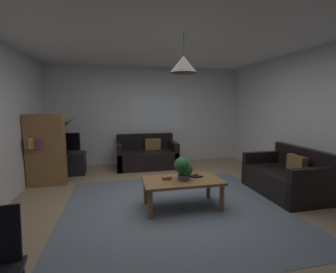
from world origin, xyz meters
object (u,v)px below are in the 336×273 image
object	(u,v)px
remote_on_table_0	(194,175)
pendant_lamp	(183,64)
potted_palm_corner	(59,144)
bookshelf_corner	(45,150)
potted_plant_on_table	(183,168)
coffee_table	(182,184)
remote_on_table_1	(198,177)
couch_under_window	(147,156)
couch_right_side	(286,179)
tv_stand	(65,164)
book_on_table_1	(167,177)
book_on_table_0	(167,179)
tv	(63,143)

from	to	relation	value
remote_on_table_0	pendant_lamp	bearing A→B (deg)	-95.76
potted_palm_corner	bookshelf_corner	distance (m)	1.12
potted_plant_on_table	pendant_lamp	xyz separation A→B (m)	(-0.01, 0.02, 1.52)
bookshelf_corner	pendant_lamp	xyz separation A→B (m)	(2.31, -1.56, 1.45)
coffee_table	remote_on_table_0	world-z (taller)	remote_on_table_0
pendant_lamp	remote_on_table_0	bearing A→B (deg)	27.46
remote_on_table_1	pendant_lamp	world-z (taller)	pendant_lamp
couch_under_window	coffee_table	bearing A→B (deg)	-84.98
potted_plant_on_table	potted_palm_corner	distance (m)	3.56
couch_right_side	potted_palm_corner	size ratio (longest dim) A/B	1.02
tv_stand	pendant_lamp	distance (m)	3.63
couch_right_side	tv_stand	distance (m)	4.58
remote_on_table_0	pendant_lamp	size ratio (longest dim) A/B	0.30
book_on_table_1	tv_stand	size ratio (longest dim) A/B	0.16
coffee_table	potted_palm_corner	world-z (taller)	potted_palm_corner
remote_on_table_1	potted_plant_on_table	world-z (taller)	potted_plant_on_table
tv_stand	pendant_lamp	world-z (taller)	pendant_lamp
book_on_table_0	couch_under_window	bearing A→B (deg)	89.74
book_on_table_0	potted_palm_corner	distance (m)	3.36
tv	potted_palm_corner	size ratio (longest dim) A/B	0.54
remote_on_table_0	potted_plant_on_table	xyz separation A→B (m)	(-0.22, -0.14, 0.17)
bookshelf_corner	potted_plant_on_table	bearing A→B (deg)	-34.20
tv_stand	pendant_lamp	bearing A→B (deg)	-46.44
coffee_table	couch_right_side	bearing A→B (deg)	4.51
book_on_table_1	potted_plant_on_table	distance (m)	0.29
couch_right_side	book_on_table_1	size ratio (longest dim) A/B	9.77
coffee_table	bookshelf_corner	bearing A→B (deg)	146.04
couch_under_window	remote_on_table_1	size ratio (longest dim) A/B	9.31
tv	pendant_lamp	xyz separation A→B (m)	(2.13, -2.22, 1.42)
tv_stand	pendant_lamp	size ratio (longest dim) A/B	1.66
couch_right_side	tv_stand	xyz separation A→B (m)	(-4.08, 2.09, -0.03)
tv_stand	remote_on_table_0	bearing A→B (deg)	-42.04
potted_plant_on_table	tv_stand	distance (m)	3.13
remote_on_table_0	potted_palm_corner	size ratio (longest dim) A/B	0.12
couch_under_window	couch_right_side	xyz separation A→B (m)	(2.17, -2.35, 0.00)
potted_plant_on_table	tv	distance (m)	3.10
coffee_table	bookshelf_corner	world-z (taller)	bookshelf_corner
couch_under_window	tv_stand	world-z (taller)	couch_under_window
couch_under_window	potted_palm_corner	xyz separation A→B (m)	(-2.10, 0.18, 0.35)
book_on_table_0	pendant_lamp	size ratio (longest dim) A/B	0.24
book_on_table_1	potted_palm_corner	distance (m)	3.35
tv_stand	tv	distance (m)	0.48
couch_right_side	pendant_lamp	xyz separation A→B (m)	(-1.95, -0.15, 1.87)
couch_right_side	remote_on_table_0	size ratio (longest dim) A/B	8.53
coffee_table	potted_plant_on_table	world-z (taller)	potted_plant_on_table
couch_right_side	bookshelf_corner	distance (m)	4.51
couch_right_side	remote_on_table_1	world-z (taller)	couch_right_side
remote_on_table_0	tv	xyz separation A→B (m)	(-2.35, 2.10, 0.27)
couch_right_side	book_on_table_1	distance (m)	2.20
remote_on_table_0	bookshelf_corner	world-z (taller)	bookshelf_corner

